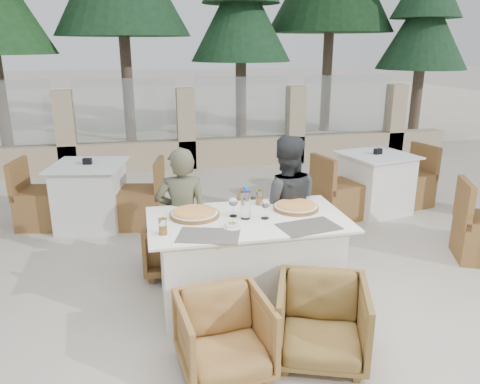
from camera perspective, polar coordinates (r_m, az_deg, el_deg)
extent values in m
plane|color=beige|center=(4.04, 0.85, -13.94)|extent=(80.00, 80.00, 0.00)
cube|color=beige|center=(17.50, -9.60, 10.41)|extent=(30.00, 16.00, 0.01)
cone|color=#1E4626|center=(10.80, 0.11, 19.63)|extent=(2.20, 2.20, 5.00)
cone|color=#1E4326|center=(11.68, 21.41, 17.11)|extent=(1.98, 1.98, 4.50)
cube|color=#605A52|center=(3.45, -3.85, -5.31)|extent=(0.52, 0.42, 0.00)
cube|color=#524E46|center=(3.64, 8.38, -4.19)|extent=(0.50, 0.38, 0.00)
cylinder|color=orange|center=(3.82, -5.56, -2.60)|extent=(0.42, 0.42, 0.05)
cylinder|color=orange|center=(4.00, 6.82, -1.76)|extent=(0.41, 0.41, 0.05)
cylinder|color=silver|center=(3.72, 0.70, -1.31)|extent=(0.08, 0.08, 0.27)
cylinder|color=orange|center=(3.49, -9.40, -4.16)|extent=(0.08, 0.08, 0.12)
cylinder|color=#C1811B|center=(4.07, 2.40, -0.69)|extent=(0.07, 0.07, 0.13)
imported|color=brown|center=(4.56, -7.83, -6.41)|extent=(0.64, 0.66, 0.54)
imported|color=brown|center=(4.74, 3.86, -4.47)|extent=(0.90, 0.92, 0.67)
imported|color=olive|center=(3.23, -1.93, -17.14)|extent=(0.64, 0.66, 0.54)
imported|color=brown|center=(3.39, 9.92, -15.29)|extent=(0.78, 0.79, 0.57)
imported|color=#50513B|center=(4.17, -6.99, -3.19)|extent=(0.51, 0.37, 1.28)
imported|color=#313436|center=(4.33, 5.48, -1.90)|extent=(0.74, 0.63, 1.35)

